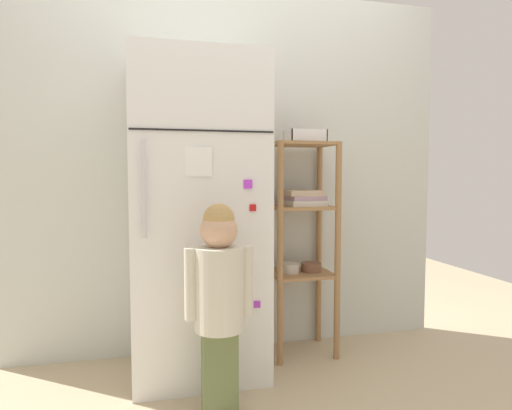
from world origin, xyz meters
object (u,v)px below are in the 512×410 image
Objects in this scene: child_standing at (219,288)px; pantry_shelf_unit at (302,227)px; refrigerator at (198,218)px; fruit_bin at (305,137)px.

pantry_shelf_unit is at bearing 44.16° from child_standing.
refrigerator reaches higher than child_standing.
fruit_bin is (0.01, -0.01, 0.53)m from pantry_shelf_unit.
child_standing is at bearing -84.87° from refrigerator.
refrigerator is at bearing -169.49° from pantry_shelf_unit.
pantry_shelf_unit is at bearing 10.51° from refrigerator.
fruit_bin is (0.65, 0.11, 0.45)m from refrigerator.
child_standing is 4.37× the size of fruit_bin.
refrigerator is 0.54m from child_standing.
refrigerator reaches higher than pantry_shelf_unit.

